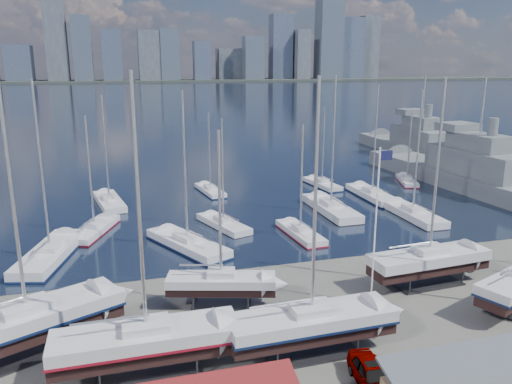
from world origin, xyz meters
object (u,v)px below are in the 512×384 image
object	(u,v)px
sailboat_cradle_0	(28,322)
naval_ship_east	(474,179)
car_a	(373,375)
naval_ship_west	(419,150)
flagpole	(377,216)

from	to	relation	value
sailboat_cradle_0	naval_ship_east	world-z (taller)	sailboat_cradle_0
sailboat_cradle_0	car_a	bearing A→B (deg)	-50.92
sailboat_cradle_0	car_a	distance (m)	21.73
sailboat_cradle_0	car_a	size ratio (longest dim) A/B	4.09
naval_ship_east	naval_ship_west	size ratio (longest dim) A/B	1.06
sailboat_cradle_0	naval_ship_west	distance (m)	85.27
naval_ship_east	car_a	size ratio (longest dim) A/B	9.93
naval_ship_east	flagpole	bearing A→B (deg)	127.80
naval_ship_west	flagpole	world-z (taller)	naval_ship_west
sailboat_cradle_0	naval_ship_east	distance (m)	64.47
sailboat_cradle_0	flagpole	size ratio (longest dim) A/B	1.55
naval_ship_east	flagpole	distance (m)	43.88
sailboat_cradle_0	naval_ship_west	bearing A→B (deg)	14.47
naval_ship_east	car_a	xyz separation A→B (m)	(-37.88, -38.41, -0.87)
flagpole	sailboat_cradle_0	bearing A→B (deg)	-179.12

